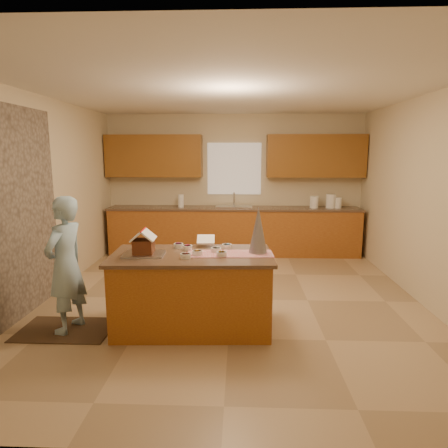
{
  "coord_description": "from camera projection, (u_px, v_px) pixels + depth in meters",
  "views": [
    {
      "loc": [
        0.11,
        -4.99,
        1.94
      ],
      "look_at": [
        -0.1,
        0.2,
        1.0
      ],
      "focal_mm": 31.15,
      "sensor_mm": 36.0,
      "label": 1
    }
  ],
  "objects": [
    {
      "name": "paper_towel",
      "position": [
        181.0,
        201.0,
        7.52
      ],
      "size": [
        0.11,
        0.11,
        0.25
      ],
      "primitive_type": "cylinder",
      "color": "white",
      "rests_on": "back_counter_top"
    },
    {
      "name": "wall_back",
      "position": [
        234.0,
        184.0,
        7.72
      ],
      "size": [
        5.5,
        5.5,
        0.0
      ],
      "primitive_type": "plane",
      "color": "beige",
      "rests_on": "floor"
    },
    {
      "name": "cookbook",
      "position": [
        206.0,
        239.0,
        4.59
      ],
      "size": [
        0.21,
        0.17,
        0.09
      ],
      "primitive_type": "cube",
      "rotation": [
        -1.13,
        0.0,
        0.05
      ],
      "color": "white",
      "rests_on": "island_top"
    },
    {
      "name": "faucet",
      "position": [
        234.0,
        199.0,
        7.66
      ],
      "size": [
        0.03,
        0.03,
        0.28
      ],
      "primitive_type": "cylinder",
      "color": "silver",
      "rests_on": "back_counter_top"
    },
    {
      "name": "back_counter_base",
      "position": [
        234.0,
        232.0,
        7.59
      ],
      "size": [
        4.8,
        0.6,
        0.88
      ],
      "primitive_type": "cube",
      "color": "#9C5C20",
      "rests_on": "floor"
    },
    {
      "name": "rug",
      "position": [
        66.0,
        329.0,
        4.34
      ],
      "size": [
        1.01,
        0.66,
        0.01
      ],
      "primitive_type": "cube",
      "color": "black",
      "rests_on": "floor"
    },
    {
      "name": "canister_b",
      "position": [
        331.0,
        201.0,
        7.41
      ],
      "size": [
        0.18,
        0.18,
        0.27
      ],
      "primitive_type": "cylinder",
      "color": "white",
      "rests_on": "back_counter_top"
    },
    {
      "name": "tinsel_tree",
      "position": [
        258.0,
        230.0,
        4.26
      ],
      "size": [
        0.21,
        0.21,
        0.51
      ],
      "primitive_type": "cone",
      "rotation": [
        0.0,
        0.0,
        0.05
      ],
      "color": "#ADADBA",
      "rests_on": "island_top"
    },
    {
      "name": "wall_right",
      "position": [
        428.0,
        201.0,
        4.92
      ],
      "size": [
        5.5,
        5.5,
        0.0
      ],
      "primitive_type": "plane",
      "color": "beige",
      "rests_on": "floor"
    },
    {
      "name": "gingerbread_house",
      "position": [
        144.0,
        244.0,
        4.18
      ],
      "size": [
        0.27,
        0.27,
        0.26
      ],
      "color": "#5D2C18",
      "rests_on": "baking_tray"
    },
    {
      "name": "wall_left",
      "position": [
        42.0,
        199.0,
        5.12
      ],
      "size": [
        5.5,
        5.5,
        0.0
      ],
      "primitive_type": "plane",
      "color": "beige",
      "rests_on": "floor"
    },
    {
      "name": "sink",
      "position": [
        234.0,
        209.0,
        7.51
      ],
      "size": [
        0.7,
        0.45,
        0.12
      ],
      "primitive_type": "cube",
      "color": "silver",
      "rests_on": "back_counter_top"
    },
    {
      "name": "floor",
      "position": [
        231.0,
        299.0,
        5.26
      ],
      "size": [
        5.5,
        5.5,
        0.0
      ],
      "primitive_type": "plane",
      "color": "tan",
      "rests_on": "ground"
    },
    {
      "name": "table_runner",
      "position": [
        230.0,
        254.0,
        4.25
      ],
      "size": [
        0.95,
        0.38,
        0.01
      ],
      "primitive_type": "cube",
      "rotation": [
        0.0,
        0.0,
        0.05
      ],
      "color": "maroon",
      "rests_on": "island_top"
    },
    {
      "name": "baking_tray",
      "position": [
        144.0,
        254.0,
        4.2
      ],
      "size": [
        0.44,
        0.34,
        0.02
      ],
      "primitive_type": "cube",
      "rotation": [
        0.0,
        0.0,
        0.05
      ],
      "color": "silver",
      "rests_on": "island_top"
    },
    {
      "name": "island_top",
      "position": [
        192.0,
        256.0,
        4.26
      ],
      "size": [
        1.8,
        0.99,
        0.04
      ],
      "primitive_type": "cube",
      "rotation": [
        0.0,
        0.0,
        0.05
      ],
      "color": "brown",
      "rests_on": "island_base"
    },
    {
      "name": "upper_cabinet_right",
      "position": [
        316.0,
        156.0,
        7.39
      ],
      "size": [
        1.85,
        0.35,
        0.8
      ],
      "primitive_type": "cube",
      "color": "brown",
      "rests_on": "wall_back"
    },
    {
      "name": "stone_accent",
      "position": [
        8.0,
        216.0,
        4.35
      ],
      "size": [
        0.0,
        2.5,
        2.5
      ],
      "primitive_type": "plane",
      "rotation": [
        1.57,
        0.0,
        1.57
      ],
      "color": "gray",
      "rests_on": "wall_left"
    },
    {
      "name": "boy",
      "position": [
        66.0,
        265.0,
        4.2
      ],
      "size": [
        0.48,
        0.62,
        1.49
      ],
      "primitive_type": "imported",
      "rotation": [
        0.0,
        0.0,
        -1.82
      ],
      "color": "#9AC1DB",
      "rests_on": "rug"
    },
    {
      "name": "ceiling",
      "position": [
        231.0,
        91.0,
        4.78
      ],
      "size": [
        5.5,
        5.5,
        0.0
      ],
      "primitive_type": "plane",
      "color": "silver",
      "rests_on": "floor"
    },
    {
      "name": "window_curtain",
      "position": [
        234.0,
        169.0,
        7.64
      ],
      "size": [
        1.05,
        0.03,
        1.0
      ],
      "primitive_type": "cube",
      "color": "white",
      "rests_on": "wall_back"
    },
    {
      "name": "canister_a",
      "position": [
        314.0,
        202.0,
        7.42
      ],
      "size": [
        0.16,
        0.16,
        0.23
      ],
      "primitive_type": "cylinder",
      "color": "white",
      "rests_on": "back_counter_top"
    },
    {
      "name": "island_base",
      "position": [
        192.0,
        293.0,
        4.33
      ],
      "size": [
        1.72,
        0.92,
        0.82
      ],
      "primitive_type": "cube",
      "rotation": [
        0.0,
        0.0,
        0.05
      ],
      "color": "#9C5C20",
      "rests_on": "floor"
    },
    {
      "name": "upper_cabinet_left",
      "position": [
        154.0,
        156.0,
        7.51
      ],
      "size": [
        1.85,
        0.35,
        0.8
      ],
      "primitive_type": "cube",
      "color": "brown",
      "rests_on": "wall_back"
    },
    {
      "name": "canister_c",
      "position": [
        338.0,
        203.0,
        7.41
      ],
      "size": [
        0.14,
        0.14,
        0.2
      ],
      "primitive_type": "cylinder",
      "color": "white",
      "rests_on": "back_counter_top"
    },
    {
      "name": "wall_front",
      "position": [
        221.0,
        254.0,
        2.31
      ],
      "size": [
        5.5,
        5.5,
        0.0
      ],
      "primitive_type": "plane",
      "color": "beige",
      "rests_on": "floor"
    },
    {
      "name": "candy_bowls",
      "position": [
        202.0,
        250.0,
        4.31
      ],
      "size": [
        0.68,
        0.57,
        0.05
      ],
      "color": "#FD9F27",
      "rests_on": "island_top"
    },
    {
      "name": "back_counter_top",
      "position": [
        234.0,
        208.0,
        7.51
      ],
      "size": [
        4.85,
        0.63,
        0.04
      ],
      "primitive_type": "cube",
      "color": "brown",
      "rests_on": "back_counter_base"
    }
  ]
}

